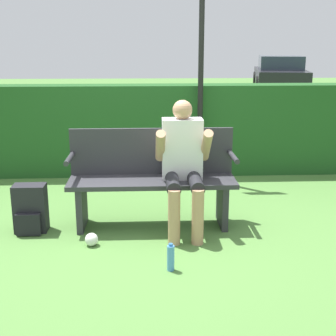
% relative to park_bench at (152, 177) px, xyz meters
% --- Properties ---
extents(ground_plane, '(40.00, 40.00, 0.00)m').
position_rel_park_bench_xyz_m(ground_plane, '(0.00, -0.07, -0.49)').
color(ground_plane, '#4C7A38').
extents(hedge_back, '(12.00, 0.42, 1.23)m').
position_rel_park_bench_xyz_m(hedge_back, '(0.00, 1.90, 0.13)').
color(hedge_back, '#1E4C1E').
rests_on(hedge_back, ground).
extents(park_bench, '(1.64, 0.46, 0.96)m').
position_rel_park_bench_xyz_m(park_bench, '(0.00, 0.00, 0.00)').
color(park_bench, '#2D2D33').
rests_on(park_bench, ground).
extents(person_seated, '(0.52, 0.66, 1.26)m').
position_rel_park_bench_xyz_m(person_seated, '(0.30, -0.14, 0.21)').
color(person_seated, silver).
rests_on(person_seated, ground).
extents(backpack, '(0.31, 0.25, 0.47)m').
position_rel_park_bench_xyz_m(backpack, '(-1.18, -0.15, -0.27)').
color(backpack, black).
rests_on(backpack, ground).
extents(water_bottle, '(0.06, 0.06, 0.23)m').
position_rel_park_bench_xyz_m(water_bottle, '(0.13, -1.03, -0.38)').
color(water_bottle, '#4C8CCC').
rests_on(water_bottle, ground).
extents(signpost, '(0.45, 0.09, 2.73)m').
position_rel_park_bench_xyz_m(signpost, '(0.65, 1.58, 1.10)').
color(signpost, black).
rests_on(signpost, ground).
extents(parked_car, '(2.57, 4.58, 1.29)m').
position_rel_park_bench_xyz_m(parked_car, '(5.16, 13.74, 0.13)').
color(parked_car, black).
rests_on(parked_car, ground).
extents(litter_crumple, '(0.12, 0.12, 0.12)m').
position_rel_park_bench_xyz_m(litter_crumple, '(-0.56, -0.52, -0.43)').
color(litter_crumple, silver).
rests_on(litter_crumple, ground).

